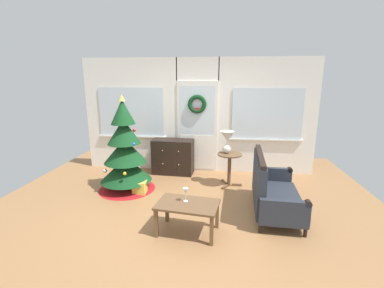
% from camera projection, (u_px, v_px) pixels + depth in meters
% --- Properties ---
extents(ground_plane, '(6.76, 6.76, 0.00)m').
position_uv_depth(ground_plane, '(185.00, 212.00, 4.39)').
color(ground_plane, '#996B42').
extents(back_wall_with_door, '(5.20, 0.19, 2.55)m').
position_uv_depth(back_wall_with_door, '(197.00, 116.00, 6.09)').
color(back_wall_with_door, white).
rests_on(back_wall_with_door, ground).
extents(christmas_tree, '(1.09, 1.09, 1.82)m').
position_uv_depth(christmas_tree, '(125.00, 156.00, 5.14)').
color(christmas_tree, '#4C331E').
rests_on(christmas_tree, ground).
extents(dresser_cabinet, '(0.93, 0.49, 0.78)m').
position_uv_depth(dresser_cabinet, '(173.00, 157.00, 6.08)').
color(dresser_cabinet, black).
rests_on(dresser_cabinet, ground).
extents(settee_sofa, '(0.79, 1.50, 0.96)m').
position_uv_depth(settee_sofa, '(271.00, 190.00, 4.32)').
color(settee_sofa, black).
rests_on(settee_sofa, ground).
extents(side_table, '(0.50, 0.48, 0.66)m').
position_uv_depth(side_table, '(229.00, 163.00, 5.35)').
color(side_table, brown).
rests_on(side_table, ground).
extents(table_lamp, '(0.28, 0.28, 0.44)m').
position_uv_depth(table_lamp, '(227.00, 139.00, 5.29)').
color(table_lamp, silver).
rests_on(table_lamp, side_table).
extents(coffee_table, '(0.90, 0.63, 0.44)m').
position_uv_depth(coffee_table, '(188.00, 208.00, 3.73)').
color(coffee_table, brown).
rests_on(coffee_table, ground).
extents(wine_glass, '(0.08, 0.08, 0.20)m').
position_uv_depth(wine_glass, '(186.00, 192.00, 3.74)').
color(wine_glass, silver).
rests_on(wine_glass, coffee_table).
extents(gift_box, '(0.24, 0.21, 0.24)m').
position_uv_depth(gift_box, '(140.00, 188.00, 5.06)').
color(gift_box, '#D8C64C').
rests_on(gift_box, ground).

